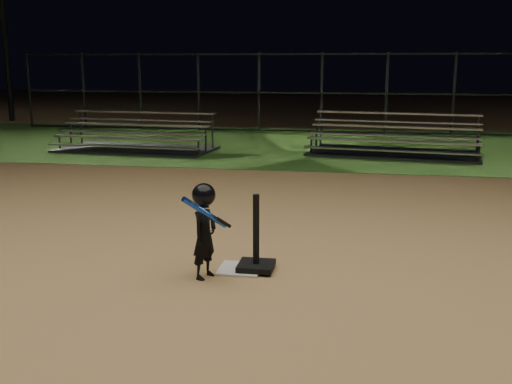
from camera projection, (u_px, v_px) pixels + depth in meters
name	position (u px, v px, depth m)	size (l,w,h in m)	color
ground	(240.00, 270.00, 6.43)	(80.00, 80.00, 0.00)	#AA824D
grass_strip	(313.00, 145.00, 16.05)	(60.00, 8.00, 0.01)	#2A511A
home_plate	(240.00, 269.00, 6.42)	(0.45, 0.45, 0.02)	beige
batting_tee	(256.00, 255.00, 6.37)	(0.38, 0.38, 0.82)	black
child_batter	(204.00, 228.00, 6.09)	(0.44, 0.57, 1.01)	black
bleacher_left	(136.00, 143.00, 15.06)	(4.01, 2.18, 0.95)	silver
bleacher_right	(393.00, 147.00, 14.36)	(4.23, 2.50, 0.98)	silver
backstop_fence	(322.00, 93.00, 18.67)	(20.08, 0.08, 2.50)	#38383D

